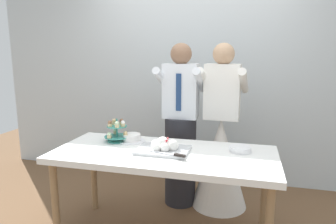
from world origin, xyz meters
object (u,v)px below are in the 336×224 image
Objects in this scene: dessert_table at (164,160)px; person_groom at (181,134)px; round_cake at (132,138)px; main_cake_tray at (163,147)px; plate_stack at (240,149)px; person_bride at (220,151)px; cupcake_stand at (117,132)px.

person_groom reaches higher than dessert_table.
round_cake is 0.58m from person_groom.
plate_stack is at bearing 14.61° from main_cake_tray.
main_cake_tray is at bearing -119.30° from person_bride.
main_cake_tray is (0.48, -0.18, -0.05)m from cupcake_stand.
dessert_table is at bearing -30.10° from round_cake.
cupcake_stand is 1.07m from person_bride.
main_cake_tray is 2.40× the size of plate_stack.
main_cake_tray is at bearing -165.39° from plate_stack.
main_cake_tray is 0.41m from round_cake.
plate_stack is (1.09, -0.02, -0.07)m from cupcake_stand.
cupcake_stand is (-0.49, 0.18, 0.16)m from dessert_table.
cupcake_stand is 1.09m from plate_stack.
person_groom is at bearing -173.50° from person_bride.
dessert_table is 7.83× the size of cupcake_stand.
dessert_table is 7.50× the size of round_cake.
dessert_table is 4.17× the size of main_cake_tray.
dessert_table is 10.00× the size of plate_stack.
main_cake_tray is 0.62m from plate_stack.
round_cake reaches higher than plate_stack.
dessert_table is 0.83m from person_bride.
round_cake is (-0.96, 0.05, 0.01)m from plate_stack.
cupcake_stand reaches higher than round_cake.
cupcake_stand is at bearing -134.35° from person_groom.
plate_stack is 0.96m from round_cake.
plate_stack is at bearing -2.98° from round_cake.
person_groom is at bearing 140.05° from plate_stack.
cupcake_stand is 0.14× the size of person_bride.
round_cake is 0.14× the size of person_bride.
round_cake is 0.14× the size of person_groom.
main_cake_tray is 0.26× the size of person_bride.
person_groom is at bearing 52.59° from round_cake.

